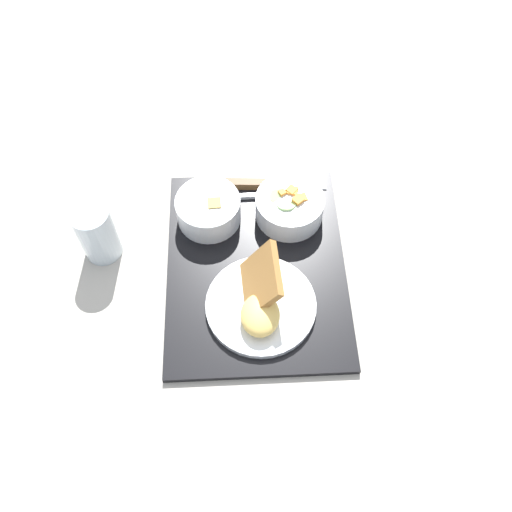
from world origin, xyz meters
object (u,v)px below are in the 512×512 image
at_px(bowl_soup, 208,208).
at_px(glass_water, 98,235).
at_px(knife, 253,185).
at_px(plate_main, 260,303).
at_px(spoon, 274,194).
at_px(bowl_salad, 290,206).

relative_size(bowl_soup, glass_water, 1.04).
bearing_deg(knife, plate_main, -86.32).
height_order(bowl_soup, plate_main, plate_main).
height_order(knife, glass_water, glass_water).
bearing_deg(plate_main, spoon, 161.91).
bearing_deg(glass_water, plate_main, 55.22).
bearing_deg(spoon, bowl_soup, -160.69).
bearing_deg(spoon, bowl_salad, -61.40).
bearing_deg(glass_water, spoon, 98.77).
bearing_deg(plate_main, bowl_soup, -164.74).
bearing_deg(plate_main, knife, 171.27).
distance_m(plate_main, glass_water, 0.32).
xyz_separation_m(bowl_salad, glass_water, (0.00, -0.36, 0.01)).
bearing_deg(plate_main, bowl_salad, 152.61).
xyz_separation_m(plate_main, spoon, (-0.24, 0.08, -0.01)).
height_order(bowl_salad, knife, bowl_salad).
relative_size(bowl_soup, spoon, 0.84).
bearing_deg(bowl_salad, knife, -146.35).
bearing_deg(spoon, plate_main, -100.06).
bearing_deg(bowl_salad, plate_main, -27.39).
bearing_deg(bowl_soup, knife, 120.85).
height_order(plate_main, glass_water, glass_water).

